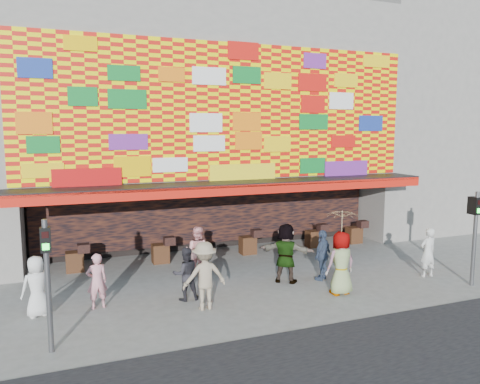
{
  "coord_description": "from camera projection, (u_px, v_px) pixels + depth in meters",
  "views": [
    {
      "loc": [
        -5.85,
        -12.19,
        4.91
      ],
      "look_at": [
        -0.34,
        2.0,
        2.87
      ],
      "focal_mm": 35.0,
      "sensor_mm": 36.0,
      "label": 1
    }
  ],
  "objects": [
    {
      "name": "ped_c",
      "position": [
        186.0,
        274.0,
        13.49
      ],
      "size": [
        0.77,
        0.61,
        1.56
      ],
      "primitive_type": "imported",
      "rotation": [
        0.0,
        0.0,
        3.12
      ],
      "color": "#242328",
      "rests_on": "ground"
    },
    {
      "name": "shop_building",
      "position": [
        197.0,
        122.0,
        20.88
      ],
      "size": [
        15.2,
        9.4,
        10.0
      ],
      "color": "gray",
      "rests_on": "ground"
    },
    {
      "name": "ped_i",
      "position": [
        197.0,
        251.0,
        15.72
      ],
      "size": [
        1.04,
        0.99,
        1.69
      ],
      "primitive_type": "imported",
      "rotation": [
        0.0,
        0.0,
        2.56
      ],
      "color": "pink",
      "rests_on": "ground"
    },
    {
      "name": "ped_f",
      "position": [
        286.0,
        253.0,
        15.04
      ],
      "size": [
        1.77,
        1.57,
        1.94
      ],
      "primitive_type": "imported",
      "rotation": [
        0.0,
        0.0,
        2.47
      ],
      "color": "gray",
      "rests_on": "ground"
    },
    {
      "name": "ped_a",
      "position": [
        37.0,
        286.0,
        12.29
      ],
      "size": [
        0.92,
        0.75,
        1.63
      ],
      "primitive_type": "imported",
      "rotation": [
        0.0,
        0.0,
        3.48
      ],
      "color": "silver",
      "rests_on": "ground"
    },
    {
      "name": "parasol",
      "position": [
        342.0,
        224.0,
        13.78
      ],
      "size": [
        1.24,
        1.25,
        1.81
      ],
      "color": "beige",
      "rests_on": "ground"
    },
    {
      "name": "signal_right",
      "position": [
        475.0,
        228.0,
        14.61
      ],
      "size": [
        0.22,
        0.2,
        3.0
      ],
      "color": "#59595B",
      "rests_on": "ground"
    },
    {
      "name": "signal_left",
      "position": [
        47.0,
        271.0,
        10.16
      ],
      "size": [
        0.22,
        0.2,
        3.0
      ],
      "color": "#59595B",
      "rests_on": "ground"
    },
    {
      "name": "ped_h",
      "position": [
        428.0,
        252.0,
        15.65
      ],
      "size": [
        0.62,
        0.41,
        1.66
      ],
      "primitive_type": "imported",
      "rotation": [
        0.0,
        0.0,
        3.17
      ],
      "color": "silver",
      "rests_on": "ground"
    },
    {
      "name": "neighbor_right",
      "position": [
        430.0,
        109.0,
        25.28
      ],
      "size": [
        11.0,
        8.0,
        12.0
      ],
      "primitive_type": "cube",
      "color": "gray",
      "rests_on": "ground"
    },
    {
      "name": "ped_e",
      "position": [
        323.0,
        255.0,
        15.29
      ],
      "size": [
        1.04,
        0.88,
        1.67
      ],
      "primitive_type": "imported",
      "rotation": [
        0.0,
        0.0,
        3.73
      ],
      "color": "#394865",
      "rests_on": "ground"
    },
    {
      "name": "ped_d",
      "position": [
        205.0,
        276.0,
        12.79
      ],
      "size": [
        1.22,
        0.71,
        1.88
      ],
      "primitive_type": "imported",
      "rotation": [
        0.0,
        0.0,
        3.15
      ],
      "color": "gray",
      "rests_on": "ground"
    },
    {
      "name": "ped_g",
      "position": [
        341.0,
        263.0,
        13.94
      ],
      "size": [
        0.96,
        0.64,
        1.91
      ],
      "primitive_type": "imported",
      "rotation": [
        0.0,
        0.0,
        3.18
      ],
      "color": "gray",
      "rests_on": "ground"
    },
    {
      "name": "ped_b",
      "position": [
        97.0,
        281.0,
        12.85
      ],
      "size": [
        0.61,
        0.44,
        1.55
      ],
      "primitive_type": "imported",
      "rotation": [
        0.0,
        0.0,
        3.28
      ],
      "color": "pink",
      "rests_on": "ground"
    },
    {
      "name": "ground",
      "position": [
        275.0,
        294.0,
        14.02
      ],
      "size": [
        90.0,
        90.0,
        0.0
      ],
      "primitive_type": "plane",
      "color": "slate",
      "rests_on": "ground"
    }
  ]
}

